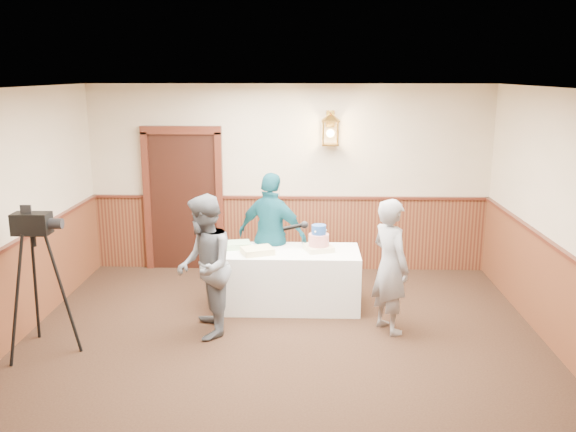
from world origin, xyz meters
The scene contains 10 objects.
ground centered at (0.00, 0.00, 0.00)m, with size 7.00×7.00×0.00m, color black.
room_shell centered at (-0.05, 0.45, 1.52)m, with size 6.02×7.02×2.81m.
display_table centered at (0.04, 1.90, 0.38)m, with size 1.80×0.80×0.75m, color white.
tiered_cake centered at (0.42, 1.92, 0.88)m, with size 0.41×0.41×0.33m.
sheet_cake_yellow centered at (-0.34, 1.75, 0.79)m, with size 0.38×0.29×0.08m, color #FFD898.
sheet_cake_green centered at (-0.62, 2.00, 0.79)m, with size 0.33×0.26×0.08m, color #9BDB9B.
interviewer centered at (-0.88, 1.00, 0.82)m, with size 1.55×0.90×1.64m.
baker centered at (1.23, 1.18, 0.79)m, with size 0.58×0.38×1.58m, color gray.
assistant_p centered at (-0.19, 2.26, 0.85)m, with size 0.99×0.41×1.69m, color #145363.
tv_camera_rig centered at (-2.58, 0.50, 0.69)m, with size 0.60×0.57×1.55m.
Camera 1 is at (0.27, -5.53, 2.96)m, focal length 38.00 mm.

